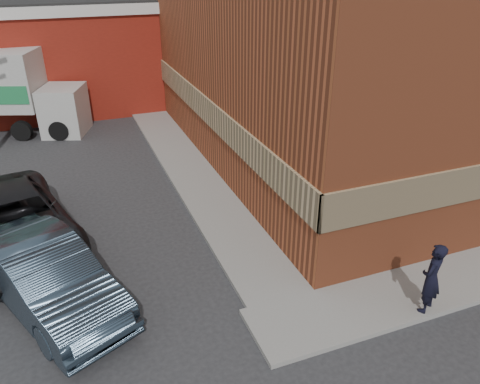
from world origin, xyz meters
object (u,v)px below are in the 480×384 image
object	(u,v)px
brick_building	(364,33)
suv_a	(16,222)
warehouse	(5,56)
man	(432,278)
sedan	(47,277)

from	to	relation	value
brick_building	suv_a	xyz separation A→B (m)	(-13.85, -4.11, -3.85)
brick_building	warehouse	distance (m)	18.30
man	suv_a	world-z (taller)	man
brick_building	man	distance (m)	12.20
brick_building	warehouse	bearing A→B (deg)	142.80
man	suv_a	distance (m)	11.01
man	sedan	size ratio (longest dim) A/B	0.35
warehouse	suv_a	size ratio (longest dim) A/B	2.72
brick_building	suv_a	size ratio (longest dim) A/B	3.04
suv_a	man	bearing A→B (deg)	-49.82
warehouse	man	xyz separation A→B (m)	(9.58, -21.55, -1.80)
brick_building	sedan	xyz separation A→B (m)	(-13.07, -7.11, -3.84)
brick_building	suv_a	world-z (taller)	brick_building
suv_a	brick_building	bearing A→B (deg)	2.50
brick_building	sedan	size ratio (longest dim) A/B	3.56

